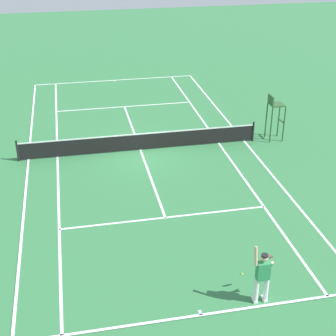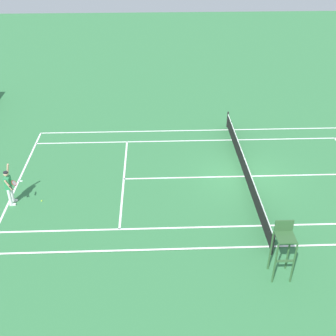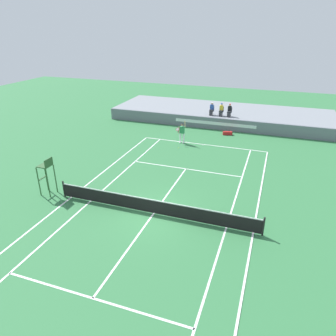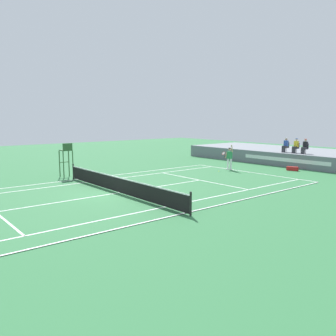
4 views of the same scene
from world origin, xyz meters
name	(u,v)px [view 2 (image 2 of 4)]	position (x,y,z in m)	size (l,w,h in m)	color
ground_plane	(244,177)	(0.00, 0.00, 0.00)	(80.00, 80.00, 0.00)	#337542
court	(244,176)	(0.00, 0.00, 0.01)	(11.08, 23.88, 0.03)	#337542
net	(245,168)	(0.00, 0.00, 0.52)	(11.98, 0.10, 1.07)	black
tennis_player	(9,187)	(-1.94, 11.67, 0.99)	(0.76, 0.62, 2.08)	white
tennis_ball	(42,201)	(-1.82, 10.31, 0.03)	(0.07, 0.07, 0.07)	#D1E533
umpire_chair	(284,244)	(-7.04, 0.00, 1.56)	(0.77, 0.77, 2.44)	#2D562D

